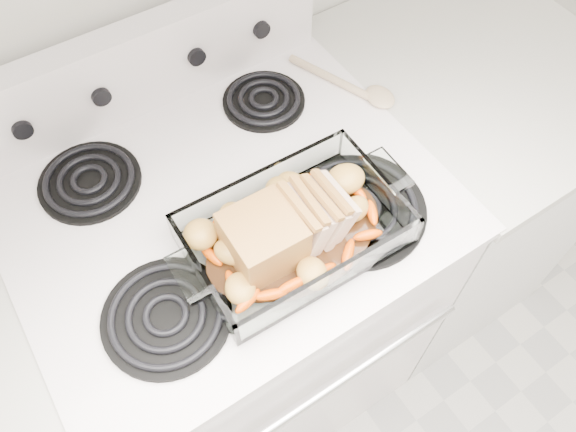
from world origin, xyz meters
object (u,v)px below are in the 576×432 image
counter_right (439,187)px  pork_roast (279,232)px  baking_dish (294,234)px  electric_range (239,300)px

counter_right → pork_roast: (-0.64, -0.15, 0.53)m
counter_right → baking_dish: size_ratio=2.62×
electric_range → pork_roast: size_ratio=5.20×
counter_right → baking_dish: baking_dish is taller
electric_range → pork_roast: (0.03, -0.15, 0.52)m
electric_range → baking_dish: electric_range is taller
counter_right → electric_range: bearing=179.9°
counter_right → pork_roast: 0.84m
counter_right → baking_dish: bearing=-165.8°
baking_dish → pork_roast: (-0.03, -0.00, 0.03)m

